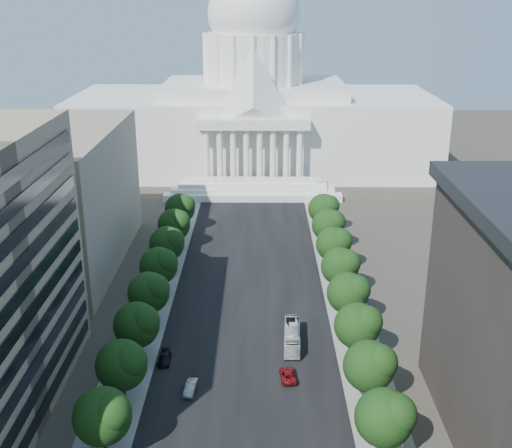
{
  "coord_description": "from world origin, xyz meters",
  "views": [
    {
      "loc": [
        2.11,
        -32.58,
        57.16
      ],
      "look_at": [
        1.4,
        78.49,
        17.05
      ],
      "focal_mm": 45.0,
      "sensor_mm": 36.0,
      "label": 1
    }
  ],
  "objects_px": {
    "car_silver": "(191,388)",
    "city_bus": "(292,336)",
    "car_red": "(288,375)",
    "car_dark_b": "(165,358)"
  },
  "relations": [
    {
      "from": "car_red",
      "to": "city_bus",
      "type": "relative_size",
      "value": 0.45
    },
    {
      "from": "car_silver",
      "to": "car_dark_b",
      "type": "relative_size",
      "value": 0.92
    },
    {
      "from": "car_silver",
      "to": "car_red",
      "type": "bearing_deg",
      "value": 18.99
    },
    {
      "from": "car_red",
      "to": "city_bus",
      "type": "bearing_deg",
      "value": -100.71
    },
    {
      "from": "car_silver",
      "to": "car_dark_b",
      "type": "bearing_deg",
      "value": 126.98
    },
    {
      "from": "car_silver",
      "to": "city_bus",
      "type": "height_order",
      "value": "city_bus"
    },
    {
      "from": "car_silver",
      "to": "car_red",
      "type": "xyz_separation_m",
      "value": [
        14.92,
        3.53,
        -0.02
      ]
    },
    {
      "from": "city_bus",
      "to": "car_silver",
      "type": "bearing_deg",
      "value": -136.01
    },
    {
      "from": "car_red",
      "to": "car_dark_b",
      "type": "bearing_deg",
      "value": -18.33
    },
    {
      "from": "car_silver",
      "to": "city_bus",
      "type": "bearing_deg",
      "value": 46.89
    }
  ]
}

